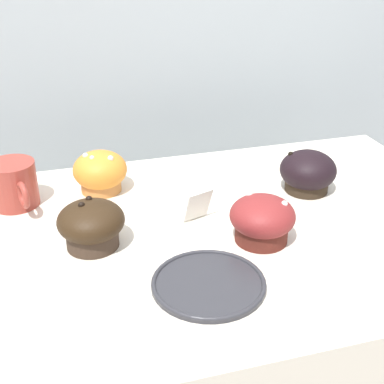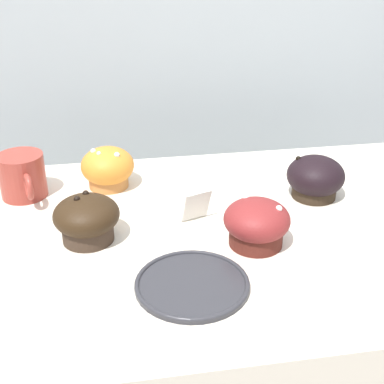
{
  "view_description": "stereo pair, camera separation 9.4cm",
  "coord_description": "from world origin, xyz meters",
  "views": [
    {
      "loc": [
        -0.26,
        -0.75,
        1.4
      ],
      "look_at": [
        -0.02,
        0.06,
        0.97
      ],
      "focal_mm": 50.0,
      "sensor_mm": 36.0,
      "label": 1
    },
    {
      "loc": [
        -0.16,
        -0.77,
        1.4
      ],
      "look_at": [
        -0.02,
        0.06,
        0.97
      ],
      "focal_mm": 50.0,
      "sensor_mm": 36.0,
      "label": 2
    }
  ],
  "objects": [
    {
      "name": "coffee_cup",
      "position": [
        -0.33,
        0.18,
        0.97
      ],
      "size": [
        0.09,
        0.13,
        0.08
      ],
      "color": "#99382D",
      "rests_on": "display_counter"
    },
    {
      "name": "wall_back",
      "position": [
        0.0,
        0.6,
        0.9
      ],
      "size": [
        3.2,
        0.1,
        1.8
      ],
      "primitive_type": "cube",
      "color": "#A8B2B7",
      "rests_on": "ground"
    },
    {
      "name": "muffin_back_left",
      "position": [
        0.22,
        0.09,
        0.97
      ],
      "size": [
        0.11,
        0.11,
        0.08
      ],
      "color": "#2E2317",
      "rests_on": "display_counter"
    },
    {
      "name": "serving_plate",
      "position": [
        -0.06,
        -0.16,
        0.93
      ],
      "size": [
        0.17,
        0.17,
        0.01
      ],
      "color": "#2D2D33",
      "rests_on": "display_counter"
    },
    {
      "name": "muffin_front_center",
      "position": [
        0.06,
        -0.06,
        0.97
      ],
      "size": [
        0.11,
        0.11,
        0.08
      ],
      "color": "#531F18",
      "rests_on": "display_counter"
    },
    {
      "name": "price_card",
      "position": [
        -0.02,
        0.04,
        0.96
      ],
      "size": [
        0.06,
        0.06,
        0.06
      ],
      "color": "white",
      "rests_on": "display_counter"
    },
    {
      "name": "muffin_back_right",
      "position": [
        -0.17,
        0.2,
        0.97
      ],
      "size": [
        0.1,
        0.1,
        0.08
      ],
      "color": "#C47B3D",
      "rests_on": "display_counter"
    },
    {
      "name": "muffin_front_left",
      "position": [
        -0.21,
        -0.0,
        0.97
      ],
      "size": [
        0.11,
        0.11,
        0.08
      ],
      "color": "#3B2B20",
      "rests_on": "display_counter"
    }
  ]
}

